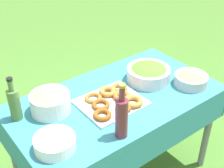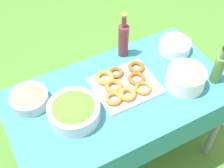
{
  "view_description": "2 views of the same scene",
  "coord_description": "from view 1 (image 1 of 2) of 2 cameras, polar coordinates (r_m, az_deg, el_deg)",
  "views": [
    {
      "loc": [
        -1.02,
        -1.29,
        1.92
      ],
      "look_at": [
        -0.03,
        0.01,
        0.87
      ],
      "focal_mm": 50.0,
      "sensor_mm": 36.0,
      "label": 1
    },
    {
      "loc": [
        0.62,
        1.06,
        2.23
      ],
      "look_at": [
        0.01,
        -0.07,
        0.79
      ],
      "focal_mm": 50.0,
      "sensor_mm": 36.0,
      "label": 2
    }
  ],
  "objects": [
    {
      "name": "picnic_table",
      "position": [
        2.08,
        0.74,
        -4.89
      ],
      "size": [
        1.38,
        0.75,
        0.76
      ],
      "color": "teal",
      "rests_on": "ground_plane"
    },
    {
      "name": "bread_bowl",
      "position": [
        2.19,
        14.27,
        0.93
      ],
      "size": [
        0.23,
        0.23,
        0.09
      ],
      "color": "#B2B7BC",
      "rests_on": "picnic_table"
    },
    {
      "name": "wine_bottle",
      "position": [
        1.65,
        1.76,
        -5.96
      ],
      "size": [
        0.07,
        0.07,
        0.33
      ],
      "color": "maroon",
      "rests_on": "picnic_table"
    },
    {
      "name": "olive_oil_bottle",
      "position": [
        1.87,
        -17.43,
        -3.37
      ],
      "size": [
        0.07,
        0.07,
        0.28
      ],
      "color": "#4C7238",
      "rests_on": "picnic_table"
    },
    {
      "name": "salad_bowl",
      "position": [
        2.17,
        6.69,
        2.04
      ],
      "size": [
        0.3,
        0.3,
        0.12
      ],
      "color": "silver",
      "rests_on": "picnic_table"
    },
    {
      "name": "donut_platter",
      "position": [
        1.95,
        0.16,
        -3.11
      ],
      "size": [
        0.4,
        0.34,
        0.05
      ],
      "color": "silver",
      "rests_on": "picnic_table"
    },
    {
      "name": "pasta_bowl",
      "position": [
        1.9,
        -11.25,
        -3.05
      ],
      "size": [
        0.24,
        0.24,
        0.14
      ],
      "color": "white",
      "rests_on": "picnic_table"
    },
    {
      "name": "plate_stack",
      "position": [
        1.67,
        -10.44,
        -10.58
      ],
      "size": [
        0.22,
        0.22,
        0.07
      ],
      "color": "white",
      "rests_on": "picnic_table"
    }
  ]
}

